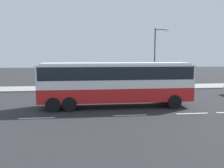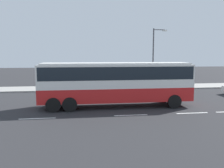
% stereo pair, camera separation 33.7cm
% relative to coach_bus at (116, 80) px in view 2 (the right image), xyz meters
% --- Properties ---
extents(ground_plane, '(120.00, 120.00, 0.00)m').
position_rel_coach_bus_xyz_m(ground_plane, '(-1.61, 0.45, -2.23)').
color(ground_plane, '#28282B').
extents(sidewalk_curb, '(80.00, 4.00, 0.15)m').
position_rel_coach_bus_xyz_m(sidewalk_curb, '(-1.61, 10.39, -2.16)').
color(sidewalk_curb, gray).
rests_on(sidewalk_curb, ground_plane).
extents(lane_centreline, '(34.07, 0.16, 0.01)m').
position_rel_coach_bus_xyz_m(lane_centreline, '(-1.26, -2.78, -2.23)').
color(lane_centreline, white).
rests_on(lane_centreline, ground_plane).
extents(coach_bus, '(12.22, 2.68, 3.61)m').
position_rel_coach_bus_xyz_m(coach_bus, '(0.00, 0.00, 0.00)').
color(coach_bus, red).
rests_on(coach_bus, ground_plane).
extents(pedestrian_near_curb, '(0.32, 0.32, 1.51)m').
position_rel_coach_bus_xyz_m(pedestrian_near_curb, '(-2.41, 10.55, -1.22)').
color(pedestrian_near_curb, '#38334C').
rests_on(pedestrian_near_curb, sidewalk_curb).
extents(street_lamp, '(1.71, 0.24, 7.28)m').
position_rel_coach_bus_xyz_m(street_lamp, '(6.12, 9.04, 2.08)').
color(street_lamp, '#47474C').
rests_on(street_lamp, sidewalk_curb).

